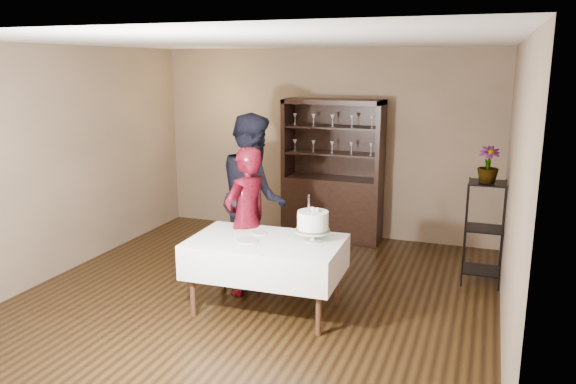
# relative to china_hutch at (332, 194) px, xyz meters

# --- Properties ---
(floor) EXTENTS (5.00, 5.00, 0.00)m
(floor) POSITION_rel_china_hutch_xyz_m (-0.20, -2.25, -0.66)
(floor) COLOR black
(floor) RESTS_ON ground
(ceiling) EXTENTS (5.00, 5.00, 0.00)m
(ceiling) POSITION_rel_china_hutch_xyz_m (-0.20, -2.25, 2.04)
(ceiling) COLOR silver
(ceiling) RESTS_ON back_wall
(back_wall) EXTENTS (5.00, 0.02, 2.70)m
(back_wall) POSITION_rel_china_hutch_xyz_m (-0.20, 0.25, 0.69)
(back_wall) COLOR brown
(back_wall) RESTS_ON floor
(wall_left) EXTENTS (0.02, 5.00, 2.70)m
(wall_left) POSITION_rel_china_hutch_xyz_m (-2.70, -2.25, 0.69)
(wall_left) COLOR brown
(wall_left) RESTS_ON floor
(wall_right) EXTENTS (0.02, 5.00, 2.70)m
(wall_right) POSITION_rel_china_hutch_xyz_m (2.30, -2.25, 0.69)
(wall_right) COLOR brown
(wall_right) RESTS_ON floor
(china_hutch) EXTENTS (1.40, 0.48, 2.00)m
(china_hutch) POSITION_rel_china_hutch_xyz_m (0.00, 0.00, 0.00)
(china_hutch) COLOR black
(china_hutch) RESTS_ON floor
(plant_etagere) EXTENTS (0.42, 0.42, 1.20)m
(plant_etagere) POSITION_rel_china_hutch_xyz_m (2.08, -1.05, -0.01)
(plant_etagere) COLOR black
(plant_etagere) RESTS_ON floor
(cake_table) EXTENTS (1.55, 0.98, 0.76)m
(cake_table) POSITION_rel_china_hutch_xyz_m (0.03, -2.61, -0.08)
(cake_table) COLOR white
(cake_table) RESTS_ON floor
(woman) EXTENTS (0.58, 0.69, 1.63)m
(woman) POSITION_rel_china_hutch_xyz_m (-0.35, -2.22, 0.15)
(woman) COLOR #37050B
(woman) RESTS_ON floor
(man) EXTENTS (1.10, 1.18, 1.93)m
(man) POSITION_rel_china_hutch_xyz_m (-0.51, -1.65, 0.30)
(man) COLOR black
(man) RESTS_ON floor
(cake) EXTENTS (0.35, 0.35, 0.48)m
(cake) POSITION_rel_china_hutch_xyz_m (0.48, -2.48, 0.29)
(cake) COLOR silver
(cake) RESTS_ON cake_table
(plate_near) EXTENTS (0.27, 0.27, 0.01)m
(plate_near) POSITION_rel_china_hutch_xyz_m (-0.12, -2.71, 0.10)
(plate_near) COLOR silver
(plate_near) RESTS_ON cake_table
(plate_far) EXTENTS (0.21, 0.21, 0.01)m
(plate_far) POSITION_rel_china_hutch_xyz_m (-0.11, -2.44, 0.10)
(plate_far) COLOR silver
(plate_far) RESTS_ON cake_table
(potted_plant) EXTENTS (0.25, 0.25, 0.41)m
(potted_plant) POSITION_rel_china_hutch_xyz_m (2.07, -1.08, 0.73)
(potted_plant) COLOR #446530
(potted_plant) RESTS_ON plant_etagere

